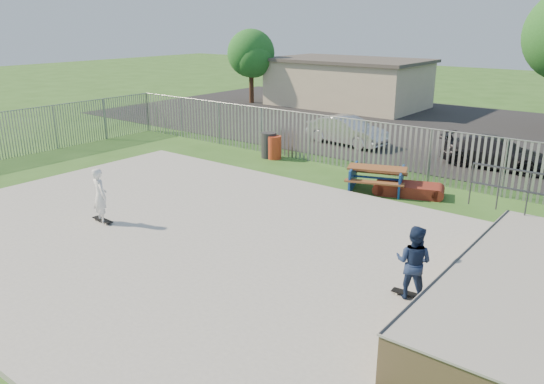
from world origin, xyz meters
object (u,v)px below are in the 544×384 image
Objects in this scene: picnic_table at (377,179)px; tree_left at (251,54)px; car_dark at (496,152)px; skater_white at (100,196)px; skater_navy at (414,262)px; car_silver at (347,131)px; trash_bin_grey at (269,145)px; trash_bin_red at (274,147)px; funbox at (408,189)px.

tree_left reaches higher than picnic_table.
skater_white is at bearing 150.19° from car_dark.
picnic_table is 1.53× the size of skater_white.
skater_navy is at bearing -158.71° from skater_white.
skater_navy is (8.66, -12.15, 0.27)m from car_silver.
picnic_table is 7.78m from skater_navy.
trash_bin_grey is (-5.84, 1.36, 0.12)m from picnic_table.
trash_bin_red is 0.90× the size of trash_bin_grey.
skater_white is (-6.95, -13.57, 0.31)m from car_dark.
skater_white reaches higher than trash_bin_grey.
trash_bin_grey is 4.47m from car_silver.
car_dark is at bearing -86.04° from skater_navy.
picnic_table is at bearing -61.98° from skater_navy.
car_dark is 15.24m from skater_white.
car_silver is at bearing 108.41° from picnic_table.
tree_left is at bearing 66.06° from car_dark.
picnic_table is 1.13× the size of funbox.
picnic_table is 6.00m from trash_bin_grey.
funbox is at bearing -127.57° from car_silver.
trash_bin_red is 9.31m from skater_white.
funbox is 0.51× the size of car_dark.
skater_white is (-8.79, -1.37, 0.00)m from skater_navy.
trash_bin_red is at bearing -1.44° from trash_bin_grey.
skater_white is at bearing -82.38° from trash_bin_grey.
skater_navy is at bearing -77.51° from picnic_table.
trash_bin_red is 0.23× the size of car_dark.
car_dark is at bearing 27.73° from trash_bin_grey.
skater_white is (1.24, -9.26, 0.40)m from trash_bin_grey.
car_silver is (1.06, 4.26, 0.19)m from trash_bin_red.
funbox is 0.42× the size of tree_left.
skater_navy is (4.19, -6.54, 0.52)m from picnic_table.
trash_bin_grey is 16.21m from tree_left.
tree_left is at bearing 132.81° from trash_bin_grey.
skater_white is at bearing -84.24° from trash_bin_red.
tree_left is (-16.68, 13.06, 3.01)m from picnic_table.
car_dark is (8.19, 4.30, 0.09)m from trash_bin_grey.
trash_bin_red is at bearing 172.43° from car_silver.
trash_bin_grey is at bearing 178.56° from trash_bin_red.
trash_bin_grey is at bearing 146.77° from picnic_table.
tree_left reaches higher than skater_white.
tree_left reaches higher than car_silver.
picnic_table is 6.13m from car_dark.
tree_left is at bearing -47.61° from skater_white.
tree_left reaches higher than car_dark.
skater_navy is at bearing -39.04° from trash_bin_red.
tree_left reaches higher than funbox.
picnic_table is 21.40m from tree_left.
trash_bin_red reaches higher than picnic_table.
trash_bin_red reaches higher than funbox.
funbox is (1.08, 0.26, -0.23)m from picnic_table.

